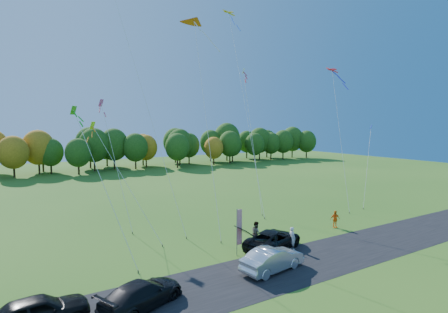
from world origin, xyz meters
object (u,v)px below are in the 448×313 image
silver_sedan (273,259)px  person_east (335,219)px  black_suv (273,240)px  feather_flag (239,227)px

silver_sedan → person_east: bearing=-76.9°
silver_sedan → person_east: size_ratio=2.88×
black_suv → feather_flag: bearing=63.5°
black_suv → feather_flag: feather_flag is taller
silver_sedan → feather_flag: (-0.43, 3.58, 1.43)m
black_suv → person_east: person_east is taller
black_suv → silver_sedan: silver_sedan is taller
feather_flag → black_suv: bearing=-6.6°
black_suv → person_east: size_ratio=3.33×
person_east → feather_flag: 12.08m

